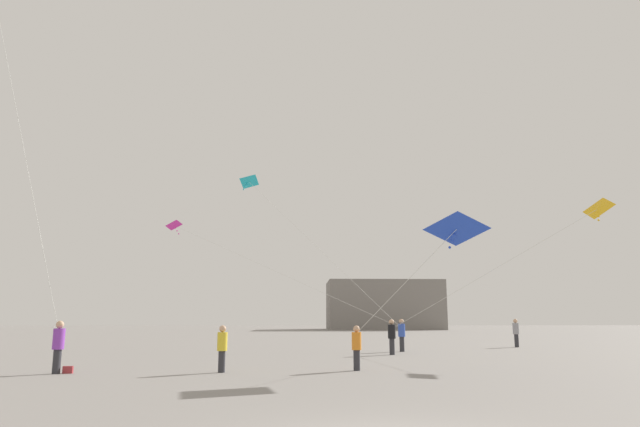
# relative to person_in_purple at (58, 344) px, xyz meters

# --- Properties ---
(person_in_purple) EXTENTS (0.38, 0.38, 1.75)m
(person_in_purple) POSITION_rel_person_in_purple_xyz_m (0.00, 0.00, 0.00)
(person_in_purple) COLOR #2D2D33
(person_in_purple) RESTS_ON ground_plane
(person_in_black) EXTENTS (0.39, 0.39, 1.79)m
(person_in_black) POSITION_rel_person_in_purple_xyz_m (13.33, 9.01, 0.02)
(person_in_black) COLOR #2D2D33
(person_in_black) RESTS_ON ground_plane
(person_in_blue) EXTENTS (0.39, 0.39, 1.81)m
(person_in_blue) POSITION_rel_person_in_purple_xyz_m (14.45, 11.71, 0.03)
(person_in_blue) COLOR #2D2D33
(person_in_blue) RESTS_ON ground_plane
(person_in_orange) EXTENTS (0.34, 0.34, 1.58)m
(person_in_orange) POSITION_rel_person_in_purple_xyz_m (10.26, 0.37, -0.10)
(person_in_orange) COLOR #2D2D33
(person_in_orange) RESTS_ON ground_plane
(person_in_yellow) EXTENTS (0.35, 0.35, 1.60)m
(person_in_yellow) POSITION_rel_person_in_purple_xyz_m (5.51, 0.03, -0.09)
(person_in_yellow) COLOR #2D2D33
(person_in_yellow) RESTS_ON ground_plane
(person_in_grey) EXTENTS (0.40, 0.40, 1.82)m
(person_in_grey) POSITION_rel_person_in_purple_xyz_m (23.02, 16.06, 0.03)
(person_in_grey) COLOR #2D2D33
(person_in_grey) RESTS_ON ground_plane
(kite_cyan_delta) EXTENTS (10.15, 10.52, 11.15)m
(kite_cyan_delta) POSITION_rel_person_in_purple_xyz_m (5.32, 21.13, 10.89)
(kite_cyan_delta) COLOR #1EB2C6
(kite_cobalt_delta) EXTENTS (4.65, 1.24, 4.20)m
(kite_cobalt_delta) POSITION_rel_person_in_purple_xyz_m (13.93, -0.19, 4.09)
(kite_cobalt_delta) COLOR blue
(kite_amber_delta) EXTENTS (10.02, 4.39, 6.23)m
(kite_amber_delta) POSITION_rel_person_in_purple_xyz_m (22.72, 5.45, 6.03)
(kite_amber_delta) COLOR yellow
(kite_magenta_delta) EXTENTS (15.62, 11.14, 7.88)m
(kite_magenta_delta) POSITION_rel_person_in_purple_xyz_m (0.10, 21.94, 7.54)
(kite_magenta_delta) COLOR #D12899
(building_left_hall) EXTENTS (19.98, 14.42, 8.35)m
(building_left_hall) POSITION_rel_person_in_purple_xyz_m (26.12, 78.40, 3.22)
(building_left_hall) COLOR gray
(building_left_hall) RESTS_ON ground_plane
(handbag_beside_flyer) EXTENTS (0.33, 0.15, 0.24)m
(handbag_beside_flyer) POSITION_rel_person_in_purple_xyz_m (0.35, 0.10, -0.84)
(handbag_beside_flyer) COLOR maroon
(handbag_beside_flyer) RESTS_ON ground_plane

